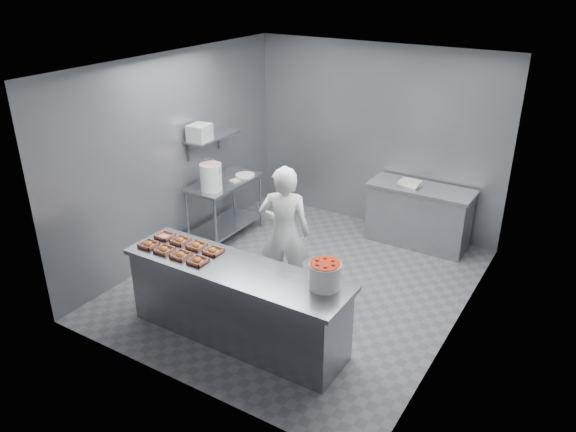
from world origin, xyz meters
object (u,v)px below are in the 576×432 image
at_px(tray_1, 164,250).
at_px(tray_3, 198,261).
at_px(tray_0, 148,244).
at_px(appliance, 200,133).
at_px(service_counter, 237,303).
at_px(glaze_bucket, 211,176).
at_px(strawberry_tub, 325,274).
at_px(prep_table, 225,200).
at_px(tray_4, 165,236).
at_px(tray_6, 196,245).
at_px(tray_2, 181,255).
at_px(tray_5, 180,240).
at_px(worker, 285,233).
at_px(back_counter, 418,215).
at_px(tray_7, 213,251).

height_order(tray_1, tray_3, same).
xyz_separation_m(tray_0, appliance, (-0.70, 1.81, 0.75)).
height_order(service_counter, tray_0, tray_0).
bearing_deg(glaze_bucket, tray_0, -74.74).
xyz_separation_m(service_counter, strawberry_tub, (0.99, 0.15, 0.59)).
height_order(prep_table, tray_4, tray_4).
bearing_deg(tray_6, tray_2, -90.00).
distance_m(tray_5, glaze_bucket, 1.64).
bearing_deg(service_counter, glaze_bucket, 134.92).
bearing_deg(tray_1, tray_0, 180.00).
xyz_separation_m(tray_6, glaze_bucket, (-0.95, 1.47, 0.18)).
bearing_deg(tray_2, tray_1, 180.00).
xyz_separation_m(tray_4, tray_5, (0.24, -0.00, 0.00)).
relative_size(tray_2, worker, 0.11).
relative_size(tray_1, tray_5, 1.00).
relative_size(service_counter, tray_2, 13.88).
relative_size(tray_3, strawberry_tub, 0.58).
bearing_deg(tray_1, tray_2, 0.00).
distance_m(prep_table, back_counter, 2.87).
distance_m(tray_3, worker, 1.24).
xyz_separation_m(prep_table, tray_3, (1.25, -2.08, 0.33)).
bearing_deg(tray_4, tray_1, -48.08).
bearing_deg(strawberry_tub, tray_7, -179.26).
relative_size(service_counter, tray_6, 13.88).
distance_m(tray_2, strawberry_tub, 1.66).
relative_size(tray_6, tray_7, 1.00).
distance_m(tray_4, tray_5, 0.24).
relative_size(prep_table, tray_2, 6.40).
xyz_separation_m(tray_1, glaze_bucket, (-0.71, 1.73, 0.18)).
bearing_deg(appliance, tray_4, -71.65).
bearing_deg(tray_0, appliance, 111.04).
bearing_deg(service_counter, tray_7, 161.86).
height_order(back_counter, tray_5, tray_5).
relative_size(tray_4, tray_6, 1.00).
relative_size(worker, appliance, 5.70).
xyz_separation_m(prep_table, tray_5, (0.77, -1.82, 0.33)).
distance_m(tray_1, tray_3, 0.48).
bearing_deg(back_counter, tray_2, -114.52).
distance_m(tray_4, glaze_bucket, 1.55).
xyz_separation_m(service_counter, tray_3, (-0.40, -0.13, 0.47)).
height_order(tray_7, appliance, appliance).
bearing_deg(tray_6, tray_5, 180.00).
bearing_deg(tray_4, tray_5, -0.00).
xyz_separation_m(tray_1, tray_2, (0.24, 0.00, 0.00)).
bearing_deg(tray_3, back_counter, 68.93).
relative_size(tray_7, appliance, 0.63).
height_order(tray_3, tray_6, same).
bearing_deg(tray_3, tray_7, 90.00).
xyz_separation_m(back_counter, tray_4, (-2.02, -3.12, 0.47)).
distance_m(tray_2, worker, 1.33).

